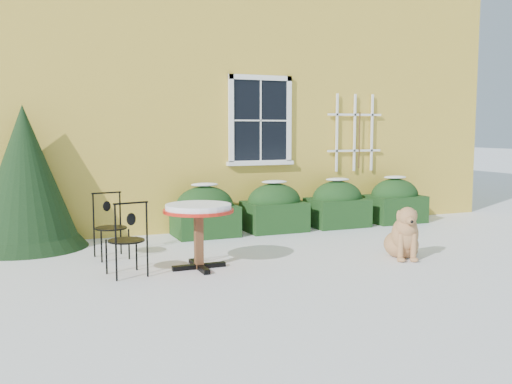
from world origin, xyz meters
name	(u,v)px	position (x,y,z in m)	size (l,w,h in m)	color
ground	(285,267)	(0.00, 0.00, 0.00)	(80.00, 80.00, 0.00)	white
house	(160,71)	(0.00, 7.00, 3.22)	(12.40, 8.40, 6.40)	yellow
hedge_row	(306,207)	(1.65, 2.55, 0.40)	(4.95, 0.80, 0.91)	black
evergreen_shrub	(26,191)	(-3.12, 2.65, 0.88)	(1.81, 1.81, 2.19)	black
bistro_table	(199,215)	(-1.07, 0.36, 0.71)	(0.92, 0.92, 0.85)	black
patio_chair_near	(127,239)	(-2.00, 0.33, 0.47)	(0.48, 0.48, 0.94)	black
patio_chair_far	(110,225)	(-2.04, 1.47, 0.46)	(0.46, 0.46, 0.92)	black
dog	(404,237)	(1.76, -0.18, 0.31)	(0.65, 0.83, 0.77)	tan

